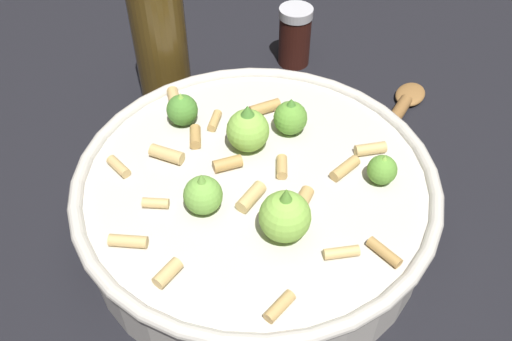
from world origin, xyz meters
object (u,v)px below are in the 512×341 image
Objects in this scene: olive_oil_bottle at (159,34)px; cooking_pan at (256,197)px; wooden_spoon at (387,131)px; pepper_shaker at (295,36)px.

cooking_pan is at bearing 127.67° from olive_oil_bottle.
wooden_spoon is (-0.14, -0.16, -0.04)m from cooking_pan.
pepper_shaker is 0.34× the size of wooden_spoon.
pepper_shaker is at bearing -91.64° from cooking_pan.
pepper_shaker is (-0.01, -0.30, -0.00)m from cooking_pan.
wooden_spoon is at bearing -130.28° from cooking_pan.
cooking_pan is 0.21m from wooden_spoon.
olive_oil_bottle is at bearing 36.85° from pepper_shaker.
olive_oil_bottle reaches higher than pepper_shaker.
cooking_pan is 1.46× the size of olive_oil_bottle.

